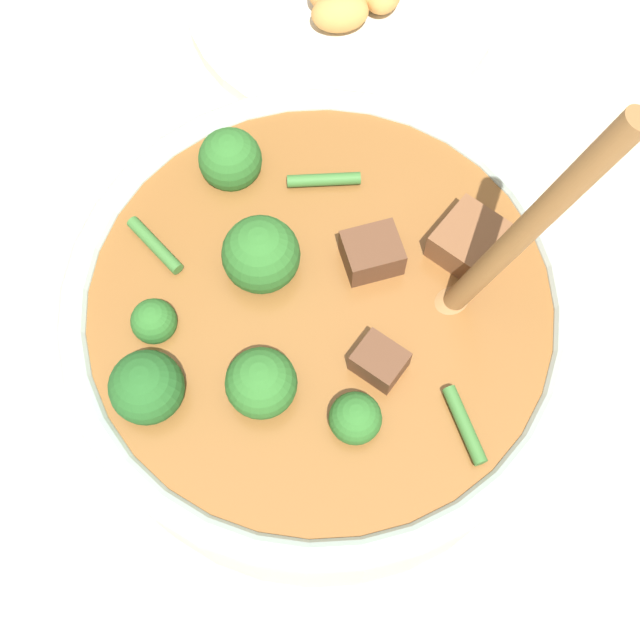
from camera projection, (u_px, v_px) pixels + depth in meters
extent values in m
plane|color=#C6B293|center=(320.00, 356.00, 0.51)|extent=(4.00, 4.00, 0.00)
cylinder|color=#B2C6BC|center=(320.00, 331.00, 0.47)|extent=(0.28, 0.28, 0.08)
torus|color=#B2C6BC|center=(320.00, 302.00, 0.43)|extent=(0.28, 0.28, 0.02)
cylinder|color=brown|center=(320.00, 322.00, 0.46)|extent=(0.26, 0.26, 0.06)
sphere|color=#2D6B28|center=(261.00, 383.00, 0.40)|extent=(0.04, 0.04, 0.04)
cylinder|color=#6B9956|center=(265.00, 399.00, 0.42)|extent=(0.01, 0.01, 0.02)
sphere|color=#235B23|center=(148.00, 389.00, 0.40)|extent=(0.04, 0.04, 0.04)
cylinder|color=#6B9956|center=(158.00, 406.00, 0.42)|extent=(0.01, 0.01, 0.02)
sphere|color=#2D6B28|center=(261.00, 255.00, 0.42)|extent=(0.04, 0.04, 0.04)
cylinder|color=#6B9956|center=(265.00, 280.00, 0.45)|extent=(0.01, 0.01, 0.02)
sphere|color=#2D6B28|center=(154.00, 321.00, 0.42)|extent=(0.02, 0.02, 0.02)
cylinder|color=#6B9956|center=(160.00, 334.00, 0.43)|extent=(0.01, 0.01, 0.01)
sphere|color=#2D6B28|center=(235.00, 157.00, 0.45)|extent=(0.04, 0.04, 0.04)
cylinder|color=#6B9956|center=(239.00, 183.00, 0.48)|extent=(0.01, 0.01, 0.02)
sphere|color=#2D6B28|center=(355.00, 418.00, 0.39)|extent=(0.03, 0.03, 0.03)
cylinder|color=#6B9956|center=(354.00, 429.00, 0.41)|extent=(0.01, 0.01, 0.01)
cube|color=brown|center=(466.00, 243.00, 0.44)|extent=(0.04, 0.04, 0.03)
cube|color=brown|center=(379.00, 362.00, 0.41)|extent=(0.03, 0.03, 0.02)
cube|color=brown|center=(372.00, 254.00, 0.43)|extent=(0.04, 0.03, 0.02)
cylinder|color=#3D7533|center=(465.00, 425.00, 0.40)|extent=(0.02, 0.04, 0.01)
cylinder|color=#3D7533|center=(324.00, 180.00, 0.45)|extent=(0.04, 0.03, 0.01)
cylinder|color=#3D7533|center=(155.00, 245.00, 0.44)|extent=(0.01, 0.04, 0.01)
ellipsoid|color=olive|center=(450.00, 304.00, 0.43)|extent=(0.04, 0.03, 0.01)
cylinder|color=olive|center=(525.00, 231.00, 0.36)|extent=(0.05, 0.04, 0.17)
ellipsoid|color=#CC8E47|center=(340.00, 13.00, 0.58)|extent=(0.05, 0.04, 0.03)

